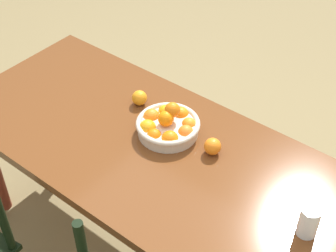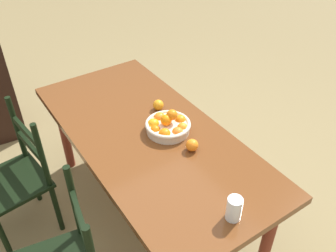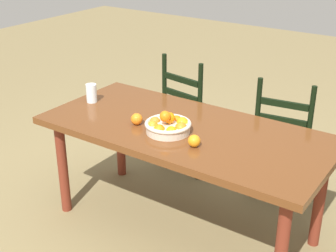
{
  "view_description": "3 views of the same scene",
  "coord_description": "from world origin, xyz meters",
  "px_view_note": "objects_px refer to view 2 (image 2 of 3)",
  "views": [
    {
      "loc": [
        -1.06,
        1.17,
        2.21
      ],
      "look_at": [
        -0.05,
        -0.11,
        0.77
      ],
      "focal_mm": 53.24,
      "sensor_mm": 36.0,
      "label": 1
    },
    {
      "loc": [
        -1.52,
        0.87,
        2.13
      ],
      "look_at": [
        -0.05,
        -0.11,
        0.77
      ],
      "focal_mm": 38.68,
      "sensor_mm": 36.0,
      "label": 2
    },
    {
      "loc": [
        1.42,
        -2.26,
        1.95
      ],
      "look_at": [
        -0.05,
        -0.11,
        0.77
      ],
      "focal_mm": 50.77,
      "sensor_mm": 36.0,
      "label": 3
    }
  ],
  "objects_px": {
    "orange_loose_0": "(158,105)",
    "drinking_glass": "(235,208)",
    "fruit_bowl": "(168,126)",
    "chair_near_window": "(17,180)",
    "dining_table": "(149,143)",
    "orange_loose_1": "(192,145)"
  },
  "relations": [
    {
      "from": "dining_table",
      "to": "orange_loose_1",
      "type": "bearing_deg",
      "value": -154.58
    },
    {
      "from": "chair_near_window",
      "to": "fruit_bowl",
      "type": "distance_m",
      "value": 1.03
    },
    {
      "from": "chair_near_window",
      "to": "dining_table",
      "type": "bearing_deg",
      "value": 56.72
    },
    {
      "from": "orange_loose_1",
      "to": "drinking_glass",
      "type": "distance_m",
      "value": 0.52
    },
    {
      "from": "orange_loose_0",
      "to": "orange_loose_1",
      "type": "xyz_separation_m",
      "value": [
        -0.46,
        0.06,
        0.0
      ]
    },
    {
      "from": "dining_table",
      "to": "orange_loose_1",
      "type": "distance_m",
      "value": 0.33
    },
    {
      "from": "orange_loose_0",
      "to": "drinking_glass",
      "type": "bearing_deg",
      "value": 168.91
    },
    {
      "from": "orange_loose_0",
      "to": "orange_loose_1",
      "type": "bearing_deg",
      "value": 172.43
    },
    {
      "from": "chair_near_window",
      "to": "drinking_glass",
      "type": "bearing_deg",
      "value": 26.66
    },
    {
      "from": "orange_loose_0",
      "to": "dining_table",
      "type": "bearing_deg",
      "value": 133.85
    },
    {
      "from": "orange_loose_1",
      "to": "fruit_bowl",
      "type": "bearing_deg",
      "value": 4.52
    },
    {
      "from": "orange_loose_1",
      "to": "chair_near_window",
      "type": "bearing_deg",
      "value": 54.18
    },
    {
      "from": "chair_near_window",
      "to": "fruit_bowl",
      "type": "bearing_deg",
      "value": 57.07
    },
    {
      "from": "fruit_bowl",
      "to": "orange_loose_1",
      "type": "xyz_separation_m",
      "value": [
        -0.23,
        -0.02,
        -0.01
      ]
    },
    {
      "from": "orange_loose_0",
      "to": "fruit_bowl",
      "type": "bearing_deg",
      "value": 161.23
    },
    {
      "from": "orange_loose_1",
      "to": "drinking_glass",
      "type": "xyz_separation_m",
      "value": [
        -0.5,
        0.13,
        0.03
      ]
    },
    {
      "from": "fruit_bowl",
      "to": "orange_loose_0",
      "type": "relative_size",
      "value": 3.94
    },
    {
      "from": "fruit_bowl",
      "to": "drinking_glass",
      "type": "relative_size",
      "value": 2.19
    },
    {
      "from": "dining_table",
      "to": "fruit_bowl",
      "type": "height_order",
      "value": "fruit_bowl"
    },
    {
      "from": "chair_near_window",
      "to": "orange_loose_0",
      "type": "xyz_separation_m",
      "value": [
        -0.19,
        -0.96,
        0.33
      ]
    },
    {
      "from": "drinking_glass",
      "to": "chair_near_window",
      "type": "bearing_deg",
      "value": 33.95
    },
    {
      "from": "fruit_bowl",
      "to": "orange_loose_0",
      "type": "xyz_separation_m",
      "value": [
        0.23,
        -0.08,
        -0.01
      ]
    }
  ]
}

